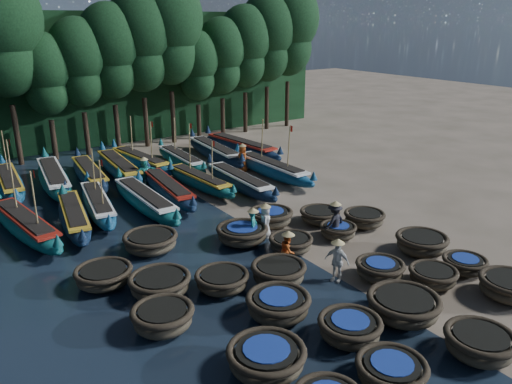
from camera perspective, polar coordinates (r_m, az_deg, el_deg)
ground at (r=22.39m, az=2.30°, el=-5.73°), size 120.00×120.00×0.00m
foliage_wall at (r=41.77m, az=-17.78°, el=12.21°), size 40.00×3.00×10.00m
coracle_2 at (r=14.79m, az=15.21°, el=-19.16°), size 2.20×2.20×0.70m
coracle_3 at (r=16.54m, az=24.18°, el=-15.51°), size 2.44×2.44×0.82m
coracle_4 at (r=20.09m, az=27.01°, el=-9.61°), size 2.57×2.57×0.80m
coracle_5 at (r=14.70m, az=1.19°, el=-18.42°), size 2.68×2.68×0.78m
coracle_6 at (r=16.11m, az=10.67°, el=-15.05°), size 2.09×2.09×0.76m
coracle_7 at (r=17.54m, az=16.50°, el=-12.36°), size 2.45×2.45×0.84m
coracle_8 at (r=19.90m, az=19.58°, el=-9.03°), size 2.01×2.01×0.68m
coracle_9 at (r=21.29m, az=22.74°, el=-7.60°), size 1.97×1.97×0.64m
coracle_10 at (r=16.56m, az=-10.61°, el=-13.92°), size 2.04×2.04×0.82m
coracle_11 at (r=16.89m, az=2.56°, el=-12.78°), size 2.49×2.49×0.84m
coracle_12 at (r=18.83m, az=2.59°, el=-9.19°), size 2.53×2.53×0.83m
coracle_13 at (r=19.74m, az=13.98°, el=-8.57°), size 2.22×2.22×0.72m
coracle_14 at (r=22.28m, az=18.41°, el=-5.55°), size 2.22×2.22×0.83m
coracle_15 at (r=18.49m, az=-10.92°, el=-10.27°), size 2.59×2.59×0.77m
coracle_16 at (r=18.51m, az=-3.91°, el=-10.02°), size 2.44×2.44×0.70m
coracle_17 at (r=21.40m, az=4.00°, el=-5.84°), size 2.21×2.21×0.68m
coracle_18 at (r=22.89m, az=9.36°, el=-4.36°), size 1.96×1.96×0.65m
coracle_19 at (r=24.39m, az=12.28°, el=-2.94°), size 2.18×2.18×0.74m
coracle_20 at (r=19.59m, az=-17.02°, el=-9.12°), size 2.16×2.16×0.73m
coracle_21 at (r=21.80m, az=-11.96°, el=-5.56°), size 2.54×2.54×0.79m
coracle_22 at (r=22.09m, az=-1.59°, el=-4.77°), size 2.31×2.31×0.79m
coracle_23 at (r=23.85m, az=1.70°, el=-2.87°), size 2.57×2.57×0.82m
coracle_24 at (r=24.46m, az=7.31°, el=-2.65°), size 2.31×2.31×0.69m
long_boat_1 at (r=25.10m, az=-24.88°, el=-3.42°), size 2.50×7.99×3.43m
long_boat_2 at (r=25.44m, az=-20.09°, el=-2.60°), size 2.44×7.30×1.30m
long_boat_3 at (r=26.68m, az=-17.62°, el=-1.30°), size 2.45×7.34×3.16m
long_boat_4 at (r=26.48m, az=-12.56°, el=-0.90°), size 1.49×8.11×1.43m
long_boat_5 at (r=28.04m, az=-10.01°, el=0.37°), size 2.09×7.74×1.37m
long_boat_6 at (r=29.32m, az=-6.54°, el=1.31°), size 1.72×7.27×3.09m
long_boat_7 at (r=28.92m, az=-1.90°, el=1.25°), size 1.70×7.86×1.38m
long_boat_8 at (r=31.26m, az=1.82°, el=2.69°), size 1.52×8.26×3.51m
long_boat_10 at (r=31.93m, az=-26.35°, el=0.96°), size 1.88×7.88×3.36m
long_boat_11 at (r=31.63m, az=-22.13°, el=1.51°), size 2.54×8.76×1.55m
long_boat_12 at (r=31.95m, az=-18.47°, el=2.00°), size 2.14×7.90×1.40m
long_boat_13 at (r=32.66m, az=-15.37°, el=2.74°), size 2.03×8.40×1.48m
long_boat_14 at (r=33.99m, az=-13.08°, el=3.50°), size 2.28×7.83×3.35m
long_boat_15 at (r=34.00m, az=-8.58°, el=3.73°), size 1.61×7.37×3.13m
long_boat_16 at (r=35.41m, az=-4.73°, el=4.64°), size 2.22×8.57×1.51m
long_boat_17 at (r=36.55m, az=-1.72°, el=5.19°), size 2.34×8.87×1.57m
fisherman_0 at (r=22.49m, az=1.07°, el=-3.24°), size 0.84×0.91×1.76m
fisherman_1 at (r=22.01m, az=-0.33°, el=-3.65°), size 0.65×0.66×1.73m
fisherman_2 at (r=19.87m, az=3.67°, el=-6.54°), size 0.92×0.92×1.70m
fisherman_3 at (r=22.53m, az=8.98°, el=-3.26°), size 1.21×0.79×1.95m
fisherman_4 at (r=19.09m, az=9.23°, el=-7.65°), size 0.76×1.04×1.84m
fisherman_5 at (r=30.30m, az=-12.61°, el=2.30°), size 1.61×0.83×1.86m
fisherman_6 at (r=32.30m, az=-1.54°, el=3.94°), size 0.64×0.91×1.98m
tree_4 at (r=36.60m, az=-27.18°, el=16.00°), size 5.34×5.34×12.58m
tree_5 at (r=37.17m, az=-22.99°, el=12.37°), size 3.68×3.68×8.68m
tree_6 at (r=37.66m, az=-19.64°, el=13.88°), size 4.09×4.09×9.65m
tree_7 at (r=38.30m, az=-16.34°, el=15.29°), size 4.51×4.51×10.63m
tree_8 at (r=39.07m, az=-13.12°, el=16.61°), size 4.92×4.92×11.60m
tree_9 at (r=39.97m, az=-10.00°, el=17.82°), size 5.34×5.34×12.58m
tree_10 at (r=41.14m, az=-6.79°, el=14.23°), size 3.68×3.68×8.68m
tree_11 at (r=42.22m, az=-3.98°, el=15.35°), size 4.09×4.09×9.65m
tree_12 at (r=43.40m, az=-1.28°, el=16.39°), size 4.51×4.51×10.63m
tree_13 at (r=44.68m, az=1.29°, el=17.33°), size 4.92×4.92×11.60m
tree_14 at (r=46.05m, az=3.74°, el=18.19°), size 5.34×5.34×12.58m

